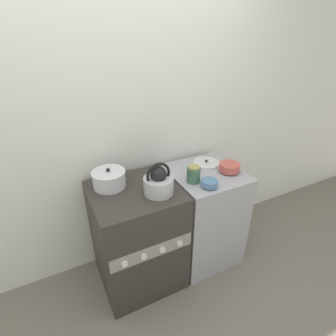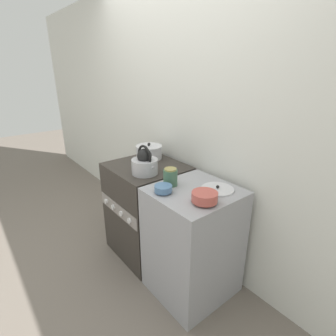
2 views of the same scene
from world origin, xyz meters
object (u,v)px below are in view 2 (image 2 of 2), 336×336
(cooking_pot, at_px, (149,152))
(enamel_bowl, at_px, (205,197))
(storage_jar, at_px, (170,177))
(small_ceramic_bowl, at_px, (163,189))
(stove, at_px, (148,209))
(kettle, at_px, (145,164))
(loose_pot_lid, at_px, (218,189))

(cooking_pot, xyz_separation_m, enamel_bowl, (0.94, -0.22, -0.02))
(cooking_pot, bearing_deg, storage_jar, -20.36)
(enamel_bowl, xyz_separation_m, small_ceramic_bowl, (-0.28, -0.12, -0.01))
(stove, xyz_separation_m, kettle, (0.15, -0.11, 0.53))
(kettle, height_order, storage_jar, kettle)
(kettle, bearing_deg, small_ceramic_bowl, -14.48)
(enamel_bowl, distance_m, loose_pot_lid, 0.23)
(kettle, relative_size, enamel_bowl, 1.55)
(small_ceramic_bowl, bearing_deg, stove, 158.47)
(loose_pot_lid, bearing_deg, enamel_bowl, -70.03)
(kettle, bearing_deg, enamel_bowl, 2.15)
(stove, relative_size, small_ceramic_bowl, 7.16)
(cooking_pot, distance_m, enamel_bowl, 0.96)
(small_ceramic_bowl, height_order, loose_pot_lid, small_ceramic_bowl)
(cooking_pot, bearing_deg, enamel_bowl, -13.08)
(stove, height_order, kettle, kettle)
(cooking_pot, height_order, enamel_bowl, cooking_pot)
(stove, xyz_separation_m, small_ceramic_bowl, (0.51, -0.20, 0.47))
(kettle, xyz_separation_m, cooking_pot, (-0.29, 0.24, -0.02))
(kettle, relative_size, cooking_pot, 1.06)
(enamel_bowl, bearing_deg, kettle, -177.85)
(cooking_pot, height_order, small_ceramic_bowl, cooking_pot)
(cooking_pot, distance_m, loose_pot_lid, 0.86)
(loose_pot_lid, bearing_deg, small_ceramic_bowl, -121.12)
(kettle, distance_m, enamel_bowl, 0.65)
(cooking_pot, bearing_deg, kettle, -39.71)
(kettle, bearing_deg, cooking_pot, 140.29)
(stove, height_order, storage_jar, storage_jar)
(small_ceramic_bowl, height_order, storage_jar, storage_jar)
(kettle, height_order, small_ceramic_bowl, kettle)
(storage_jar, distance_m, loose_pot_lid, 0.35)
(stove, distance_m, storage_jar, 0.68)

